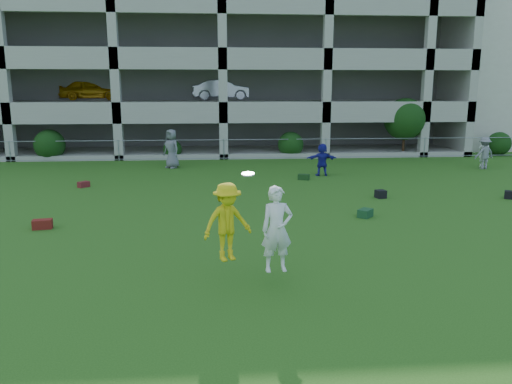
{
  "coord_description": "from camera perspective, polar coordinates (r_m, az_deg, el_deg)",
  "views": [
    {
      "loc": [
        -0.43,
        -9.85,
        4.1
      ],
      "look_at": [
        0.6,
        3.0,
        1.4
      ],
      "focal_mm": 35.0,
      "sensor_mm": 36.0,
      "label": 1
    }
  ],
  "objects": [
    {
      "name": "ground",
      "position": [
        10.68,
        -1.95,
        -10.76
      ],
      "size": [
        100.0,
        100.0,
        0.0
      ],
      "primitive_type": "plane",
      "color": "#235114",
      "rests_on": "ground"
    },
    {
      "name": "bystander_c",
      "position": [
        26.26,
        -9.63,
        4.9
      ],
      "size": [
        1.15,
        1.14,
        2.01
      ],
      "primitive_type": "imported",
      "rotation": [
        0.0,
        0.0,
        -0.75
      ],
      "color": "slate",
      "rests_on": "ground"
    },
    {
      "name": "bystander_d",
      "position": [
        23.84,
        7.56,
        3.7
      ],
      "size": [
        1.43,
        0.47,
        1.54
      ],
      "primitive_type": "imported",
      "rotation": [
        0.0,
        0.0,
        3.13
      ],
      "color": "#232197",
      "rests_on": "ground"
    },
    {
      "name": "bystander_e",
      "position": [
        28.88,
        24.62,
        4.13
      ],
      "size": [
        0.62,
        0.48,
        1.53
      ],
      "primitive_type": "imported",
      "rotation": [
        0.0,
        0.0,
        2.92
      ],
      "color": "white",
      "rests_on": "ground"
    },
    {
      "name": "bystander_f",
      "position": [
        28.13,
        24.64,
        4.06
      ],
      "size": [
        1.15,
        0.79,
        1.63
      ],
      "primitive_type": "imported",
      "rotation": [
        0.0,
        0.0,
        3.33
      ],
      "color": "gray",
      "rests_on": "ground"
    },
    {
      "name": "bag_red_a",
      "position": [
        16.1,
        -23.22,
        -3.4
      ],
      "size": [
        0.59,
        0.39,
        0.28
      ],
      "primitive_type": "cube",
      "rotation": [
        0.0,
        0.0,
        0.17
      ],
      "color": "#561A0E",
      "rests_on": "ground"
    },
    {
      "name": "bag_green_c",
      "position": [
        16.5,
        12.38,
        -2.37
      ],
      "size": [
        0.59,
        0.61,
        0.26
      ],
      "primitive_type": "cube",
      "rotation": [
        0.0,
        0.0,
        0.86
      ],
      "color": "#163D19",
      "rests_on": "ground"
    },
    {
      "name": "crate_d",
      "position": [
        19.48,
        14.05,
        -0.23
      ],
      "size": [
        0.41,
        0.41,
        0.3
      ],
      "primitive_type": "cube",
      "rotation": [
        0.0,
        0.0,
        0.2
      ],
      "color": "black",
      "rests_on": "ground"
    },
    {
      "name": "bag_red_f",
      "position": [
        22.16,
        -19.1,
        0.83
      ],
      "size": [
        0.51,
        0.52,
        0.24
      ],
      "primitive_type": "cube",
      "rotation": [
        0.0,
        0.0,
        0.83
      ],
      "color": "#5D2210",
      "rests_on": "ground"
    },
    {
      "name": "bag_green_g",
      "position": [
        22.75,
        5.47,
        1.72
      ],
      "size": [
        0.58,
        0.47,
        0.25
      ],
      "primitive_type": "cube",
      "rotation": [
        0.0,
        0.0,
        -0.39
      ],
      "color": "#133412",
      "rests_on": "ground"
    },
    {
      "name": "frisbee_contest",
      "position": [
        10.49,
        -1.45,
        -3.71
      ],
      "size": [
        2.02,
        1.0,
        2.12
      ],
      "color": "yellow",
      "rests_on": "ground"
    },
    {
      "name": "parking_garage",
      "position": [
        37.6,
        -4.06,
        14.73
      ],
      "size": [
        30.0,
        14.0,
        12.0
      ],
      "color": "#9E998C",
      "rests_on": "ground"
    },
    {
      "name": "fence",
      "position": [
        29.07,
        -3.7,
        4.92
      ],
      "size": [
        36.06,
        0.06,
        1.2
      ],
      "color": "gray",
      "rests_on": "ground"
    },
    {
      "name": "shrub_row",
      "position": [
        30.09,
        5.09,
        6.85
      ],
      "size": [
        34.38,
        2.52,
        3.5
      ],
      "color": "#163D11",
      "rests_on": "ground"
    }
  ]
}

